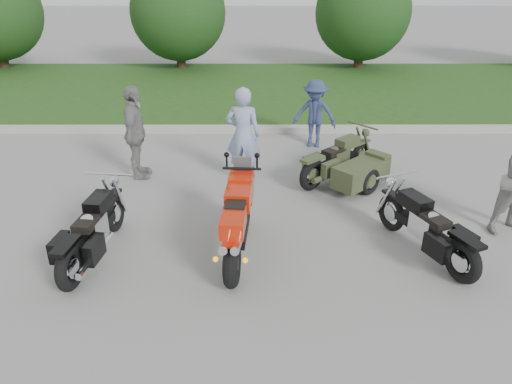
{
  "coord_description": "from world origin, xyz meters",
  "views": [
    {
      "loc": [
        -0.08,
        -6.46,
        4.26
      ],
      "look_at": [
        -0.07,
        0.71,
        0.8
      ],
      "focal_mm": 35.0,
      "sensor_mm": 36.0,
      "label": 1
    }
  ],
  "objects_px": {
    "person_denim": "(315,114)",
    "person_back": "(135,133)",
    "person_stripe": "(243,135)",
    "cruiser_left": "(91,234)",
    "cruiser_sidecar": "(350,168)",
    "cruiser_right": "(429,231)",
    "sportbike_red": "(237,220)"
  },
  "relations": [
    {
      "from": "sportbike_red",
      "to": "cruiser_sidecar",
      "type": "xyz_separation_m",
      "value": [
        2.15,
        2.55,
        -0.24
      ]
    },
    {
      "from": "cruiser_sidecar",
      "to": "cruiser_right",
      "type": "bearing_deg",
      "value": -25.58
    },
    {
      "from": "person_stripe",
      "to": "person_back",
      "type": "distance_m",
      "value": 2.19
    },
    {
      "from": "cruiser_left",
      "to": "person_denim",
      "type": "xyz_separation_m",
      "value": [
        3.87,
        4.96,
        0.35
      ]
    },
    {
      "from": "cruiser_sidecar",
      "to": "person_stripe",
      "type": "distance_m",
      "value": 2.22
    },
    {
      "from": "sportbike_red",
      "to": "cruiser_right",
      "type": "xyz_separation_m",
      "value": [
        2.91,
        -0.01,
        -0.19
      ]
    },
    {
      "from": "cruiser_right",
      "to": "cruiser_left",
      "type": "bearing_deg",
      "value": 157.73
    },
    {
      "from": "cruiser_left",
      "to": "cruiser_sidecar",
      "type": "height_order",
      "value": "cruiser_left"
    },
    {
      "from": "cruiser_left",
      "to": "cruiser_right",
      "type": "height_order",
      "value": "cruiser_left"
    },
    {
      "from": "cruiser_right",
      "to": "person_back",
      "type": "bearing_deg",
      "value": 125.72
    },
    {
      "from": "cruiser_right",
      "to": "sportbike_red",
      "type": "bearing_deg",
      "value": 156.5
    },
    {
      "from": "cruiser_left",
      "to": "cruiser_right",
      "type": "relative_size",
      "value": 1.08
    },
    {
      "from": "sportbike_red",
      "to": "cruiser_left",
      "type": "height_order",
      "value": "sportbike_red"
    },
    {
      "from": "sportbike_red",
      "to": "cruiser_right",
      "type": "bearing_deg",
      "value": 3.86
    },
    {
      "from": "cruiser_left",
      "to": "person_stripe",
      "type": "xyz_separation_m",
      "value": [
        2.22,
        3.0,
        0.52
      ]
    },
    {
      "from": "person_back",
      "to": "cruiser_right",
      "type": "bearing_deg",
      "value": -122.17
    },
    {
      "from": "person_denim",
      "to": "sportbike_red",
      "type": "bearing_deg",
      "value": -91.49
    },
    {
      "from": "cruiser_left",
      "to": "person_stripe",
      "type": "bearing_deg",
      "value": 60.87
    },
    {
      "from": "person_stripe",
      "to": "cruiser_left",
      "type": "bearing_deg",
      "value": 64.04
    },
    {
      "from": "person_stripe",
      "to": "cruiser_right",
      "type": "bearing_deg",
      "value": 145.29
    },
    {
      "from": "cruiser_right",
      "to": "person_stripe",
      "type": "distance_m",
      "value": 4.13
    },
    {
      "from": "person_stripe",
      "to": "person_denim",
      "type": "bearing_deg",
      "value": -119.55
    },
    {
      "from": "cruiser_left",
      "to": "cruiser_right",
      "type": "distance_m",
      "value": 5.1
    },
    {
      "from": "sportbike_red",
      "to": "cruiser_sidecar",
      "type": "bearing_deg",
      "value": 53.89
    },
    {
      "from": "sportbike_red",
      "to": "cruiser_sidecar",
      "type": "relative_size",
      "value": 1.19
    },
    {
      "from": "person_stripe",
      "to": "person_denim",
      "type": "relative_size",
      "value": 1.2
    },
    {
      "from": "sportbike_red",
      "to": "person_denim",
      "type": "height_order",
      "value": "person_denim"
    },
    {
      "from": "cruiser_sidecar",
      "to": "person_back",
      "type": "relative_size",
      "value": 1.0
    },
    {
      "from": "person_denim",
      "to": "cruiser_left",
      "type": "bearing_deg",
      "value": -110.34
    },
    {
      "from": "person_denim",
      "to": "person_back",
      "type": "distance_m",
      "value": 4.25
    },
    {
      "from": "cruiser_left",
      "to": "cruiser_sidecar",
      "type": "xyz_separation_m",
      "value": [
        4.33,
        2.65,
        -0.06
      ]
    },
    {
      "from": "cruiser_sidecar",
      "to": "person_stripe",
      "type": "xyz_separation_m",
      "value": [
        -2.12,
        0.35,
        0.57
      ]
    }
  ]
}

